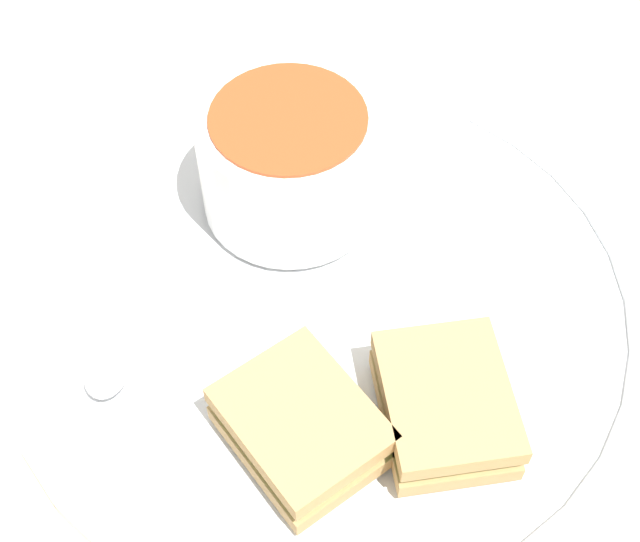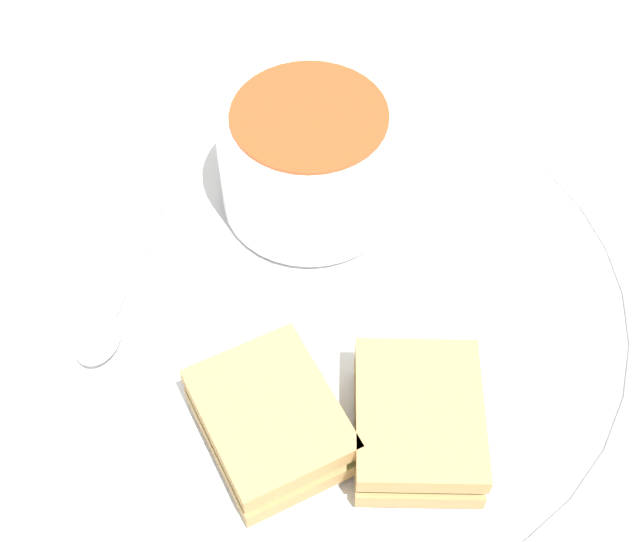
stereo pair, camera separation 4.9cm
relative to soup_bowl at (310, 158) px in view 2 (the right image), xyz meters
The scene contains 6 objects.
ground_plane 0.09m from the soup_bowl, 17.64° to the right, with size 2.40×2.40×0.00m, color beige.
plate 0.08m from the soup_bowl, 17.64° to the right, with size 0.36×0.36×0.02m.
soup_bowl is the anchor object (origin of this frame).
spoon 0.15m from the soup_bowl, 72.66° to the right, with size 0.11×0.09×0.01m.
sandwich_half_near 0.16m from the soup_bowl, 29.16° to the right, with size 0.08×0.07×0.03m.
sandwich_half_far 0.17m from the soup_bowl, ahead, with size 0.10×0.09×0.03m.
Camera 2 is at (0.27, -0.11, 0.43)m, focal length 50.00 mm.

